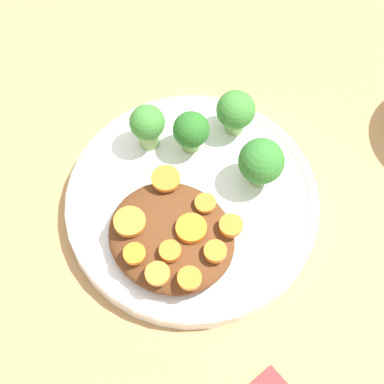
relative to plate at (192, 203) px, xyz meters
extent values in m
plane|color=tan|center=(0.00, 0.00, -0.01)|extent=(4.00, 4.00, 0.00)
cylinder|color=white|center=(0.00, 0.00, 0.00)|extent=(0.23, 0.23, 0.02)
torus|color=white|center=(0.00, 0.00, 0.01)|extent=(0.23, 0.23, 0.01)
ellipsoid|color=#5B3319|center=(-0.01, 0.04, 0.02)|extent=(0.11, 0.10, 0.03)
cylinder|color=#7FA85B|center=(-0.04, -0.05, 0.02)|extent=(0.02, 0.02, 0.02)
sphere|color=#337A2D|center=(-0.04, -0.05, 0.04)|extent=(0.04, 0.04, 0.04)
cylinder|color=#759E51|center=(0.03, -0.05, 0.02)|extent=(0.02, 0.02, 0.02)
sphere|color=#286B23|center=(0.03, -0.05, 0.04)|extent=(0.03, 0.03, 0.03)
cylinder|color=#7FA85B|center=(0.01, -0.09, 0.02)|extent=(0.02, 0.02, 0.02)
sphere|color=#3D8433|center=(0.01, -0.09, 0.04)|extent=(0.04, 0.04, 0.04)
cylinder|color=#7FA85B|center=(0.07, -0.03, 0.02)|extent=(0.02, 0.02, 0.03)
sphere|color=#3D8433|center=(0.07, -0.03, 0.04)|extent=(0.03, 0.03, 0.03)
cylinder|color=orange|center=(-0.05, 0.01, 0.03)|extent=(0.02, 0.02, 0.01)
cylinder|color=orange|center=(-0.05, 0.07, 0.03)|extent=(0.02, 0.02, 0.00)
cylinder|color=orange|center=(-0.02, 0.03, 0.03)|extent=(0.03, 0.03, 0.01)
cylinder|color=orange|center=(0.02, 0.06, 0.03)|extent=(0.03, 0.03, 0.01)
cylinder|color=orange|center=(0.02, 0.01, 0.03)|extent=(0.03, 0.03, 0.00)
cylinder|color=orange|center=(-0.03, 0.08, 0.03)|extent=(0.02, 0.02, 0.00)
cylinder|color=orange|center=(-0.02, 0.06, 0.03)|extent=(0.02, 0.02, 0.01)
cylinder|color=orange|center=(-0.05, 0.04, 0.03)|extent=(0.02, 0.02, 0.01)
cylinder|color=orange|center=(0.00, 0.08, 0.03)|extent=(0.02, 0.02, 0.01)
cylinder|color=orange|center=(-0.02, 0.01, 0.03)|extent=(0.02, 0.02, 0.00)
camera|label=1|loc=(-0.16, 0.21, 0.53)|focal=60.00mm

